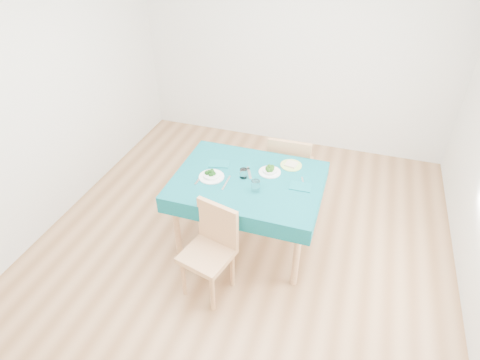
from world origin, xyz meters
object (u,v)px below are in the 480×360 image
(bowl_near, at_px, (211,174))
(chair_near, at_px, (207,251))
(chair_far, at_px, (291,156))
(bowl_far, at_px, (270,170))
(side_plate, at_px, (291,165))
(table, at_px, (248,211))

(bowl_near, bearing_deg, chair_near, -73.32)
(chair_far, distance_m, bowl_far, 0.70)
(side_plate, bearing_deg, chair_far, 100.13)
(chair_near, distance_m, chair_far, 1.56)
(table, xyz_separation_m, bowl_far, (0.16, 0.16, 0.41))
(table, bearing_deg, chair_near, -101.20)
(table, relative_size, bowl_near, 5.75)
(bowl_far, relative_size, side_plate, 1.00)
(table, xyz_separation_m, side_plate, (0.32, 0.33, 0.38))
(side_plate, bearing_deg, bowl_far, -133.31)
(chair_far, bearing_deg, side_plate, 98.33)
(table, bearing_deg, bowl_near, -166.43)
(table, height_order, bowl_far, bowl_far)
(table, relative_size, chair_near, 1.40)
(table, distance_m, chair_near, 0.72)
(table, height_order, bowl_near, bowl_near)
(chair_near, xyz_separation_m, bowl_near, (-0.19, 0.62, 0.32))
(chair_near, height_order, side_plate, chair_near)
(table, bearing_deg, side_plate, 45.59)
(chair_near, height_order, bowl_far, chair_near)
(chair_near, bearing_deg, bowl_near, 120.82)
(chair_far, distance_m, side_plate, 0.54)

